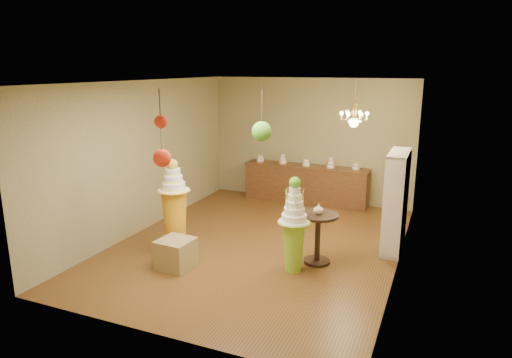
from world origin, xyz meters
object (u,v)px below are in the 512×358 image
at_px(pedestal_orange, 175,215).
at_px(sideboard, 306,183).
at_px(pedestal_green, 294,233).
at_px(round_table, 318,231).

height_order(pedestal_orange, sideboard, pedestal_orange).
xyz_separation_m(pedestal_green, sideboard, (-0.94, 3.80, -0.17)).
distance_m(pedestal_green, round_table, 0.54).
bearing_deg(sideboard, pedestal_green, -76.07).
relative_size(pedestal_green, sideboard, 0.52).
relative_size(pedestal_green, pedestal_orange, 0.92).
height_order(pedestal_green, round_table, pedestal_green).
bearing_deg(round_table, pedestal_orange, -166.03).
bearing_deg(round_table, sideboard, 110.00).
bearing_deg(pedestal_orange, round_table, 13.97).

